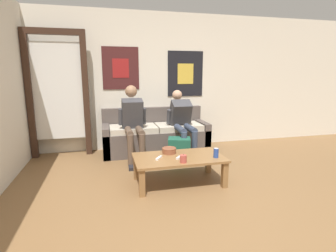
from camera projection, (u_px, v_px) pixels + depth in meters
name	position (u px, v px, depth m)	size (l,w,h in m)	color
ground_plane	(218.00, 224.00, 2.54)	(18.00, 18.00, 0.00)	brown
wall_back	(157.00, 82.00, 5.03)	(10.00, 0.07, 2.55)	silver
door_frame	(58.00, 87.00, 4.43)	(1.00, 0.10, 2.15)	#382319
couch	(156.00, 136.00, 4.86)	(1.91, 0.71, 0.79)	#564C47
coffee_table	(179.00, 161.00, 3.43)	(1.17, 0.65, 0.37)	olive
person_seated_adult	(133.00, 120.00, 4.33)	(0.47, 0.87, 1.24)	brown
person_seated_teen	(182.00, 120.00, 4.57)	(0.47, 1.02, 1.13)	#384256
backpack	(179.00, 152.00, 4.18)	(0.41, 0.38, 0.42)	#1E5642
ceramic_bowl	(169.00, 150.00, 3.56)	(0.19, 0.19, 0.08)	brown
pillar_candle	(183.00, 159.00, 3.19)	(0.08, 0.08, 0.11)	#B24C42
drink_can_blue	(216.00, 153.00, 3.38)	(0.07, 0.07, 0.12)	#28479E
game_controller_near_left	(179.00, 157.00, 3.36)	(0.12, 0.13, 0.03)	white
game_controller_near_right	(159.00, 158.00, 3.33)	(0.11, 0.14, 0.03)	white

